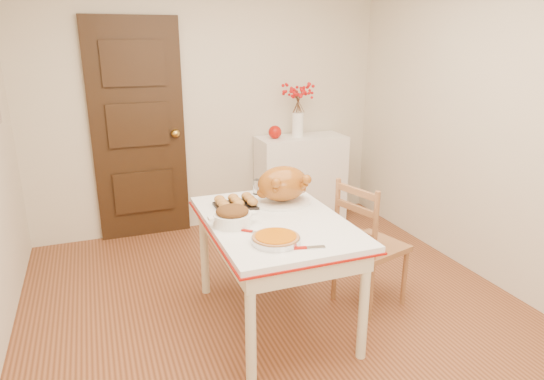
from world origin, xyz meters
name	(u,v)px	position (x,y,z in m)	size (l,w,h in m)	color
floor	(287,325)	(0.00, 0.00, 0.00)	(3.50, 4.00, 0.00)	#582C15
wall_back	(210,104)	(0.00, 2.00, 1.25)	(3.50, 0.00, 2.50)	beige
wall_right	(511,127)	(1.75, 0.00, 1.25)	(0.00, 4.00, 2.50)	beige
door_back	(139,131)	(-0.70, 1.97, 1.03)	(0.85, 0.06, 2.06)	black
sideboard	(301,179)	(0.89, 1.78, 0.45)	(0.90, 0.40, 0.90)	white
kitchen_table	(275,272)	(-0.06, 0.08, 0.38)	(0.86, 1.26, 0.75)	white
chair_oak	(371,243)	(0.67, 0.07, 0.47)	(0.41, 0.41, 0.94)	#946135
berry_vase	(298,112)	(0.84, 1.78, 1.16)	(0.26, 0.26, 0.51)	white
apple	(275,132)	(0.60, 1.78, 0.97)	(0.13, 0.13, 0.13)	#9C0E06
turkey_platter	(283,186)	(0.09, 0.33, 0.89)	(0.42, 0.33, 0.27)	#9D5216
pumpkin_pie	(276,238)	(-0.19, -0.27, 0.78)	(0.28, 0.28, 0.06)	#B25300
stuffing_dish	(232,216)	(-0.35, 0.07, 0.81)	(0.30, 0.24, 0.12)	#472812
rolls_tray	(236,202)	(-0.23, 0.38, 0.79)	(0.28, 0.22, 0.08)	olive
pie_server	(307,247)	(-0.06, -0.41, 0.76)	(0.20, 0.06, 0.01)	silver
carving_knife	(257,232)	(-0.25, -0.10, 0.76)	(0.23, 0.05, 0.01)	silver
drinking_glass	(257,187)	(0.00, 0.60, 0.81)	(0.06, 0.06, 0.11)	white
shaker_pair	(287,186)	(0.23, 0.58, 0.80)	(0.09, 0.04, 0.09)	white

